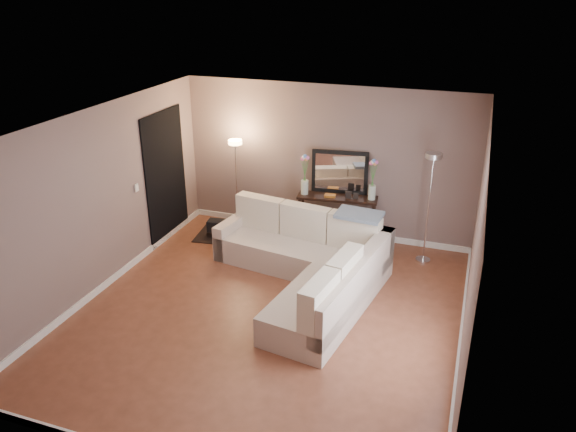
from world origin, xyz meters
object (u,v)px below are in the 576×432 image
(floor_lamp_lit, at_px, (236,167))
(console_table, at_px, (332,216))
(sectional_sofa, at_px, (310,263))
(floor_lamp_unlit, at_px, (431,186))

(floor_lamp_lit, bearing_deg, console_table, 2.70)
(sectional_sofa, relative_size, floor_lamp_unlit, 1.64)
(floor_lamp_unlit, bearing_deg, console_table, 171.43)
(console_table, bearing_deg, sectional_sofa, -86.57)
(floor_lamp_unlit, bearing_deg, sectional_sofa, -138.97)
(sectional_sofa, bearing_deg, floor_lamp_lit, 141.03)
(console_table, distance_m, floor_lamp_unlit, 1.79)
(console_table, distance_m, floor_lamp_lit, 1.84)
(console_table, relative_size, floor_lamp_unlit, 0.76)
(sectional_sofa, xyz_separation_m, console_table, (-0.09, 1.53, 0.11))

